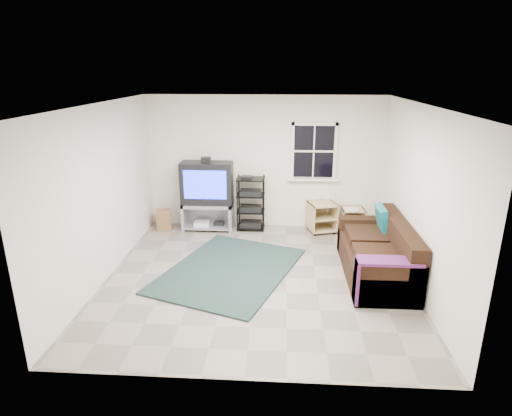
# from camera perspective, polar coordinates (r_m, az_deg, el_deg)

# --- Properties ---
(room) EXTENTS (4.60, 4.62, 4.60)m
(room) POSITION_cam_1_polar(r_m,az_deg,el_deg) (8.37, 7.69, 7.01)
(room) COLOR gray
(room) RESTS_ON ground
(tv_unit) EXTENTS (0.99, 0.50, 1.46)m
(tv_unit) POSITION_cam_1_polar(r_m,az_deg,el_deg) (8.40, -6.52, 2.36)
(tv_unit) COLOR #9898A0
(tv_unit) RESTS_ON ground
(av_rack) EXTENTS (0.54, 0.39, 1.08)m
(av_rack) POSITION_cam_1_polar(r_m,az_deg,el_deg) (8.44, -0.70, 0.20)
(av_rack) COLOR black
(av_rack) RESTS_ON ground
(side_table_left) EXTENTS (0.61, 0.61, 0.58)m
(side_table_left) POSITION_cam_1_polar(r_m,az_deg,el_deg) (8.49, 8.67, -1.02)
(side_table_left) COLOR tan
(side_table_left) RESTS_ON ground
(side_table_right) EXTENTS (0.44, 0.46, 0.49)m
(side_table_right) POSITION_cam_1_polar(r_m,az_deg,el_deg) (8.60, 12.66, -1.29)
(side_table_right) COLOR tan
(side_table_right) RESTS_ON ground
(sofa) EXTENTS (0.91, 2.06, 0.94)m
(sofa) POSITION_cam_1_polar(r_m,az_deg,el_deg) (6.88, 16.02, -6.06)
(sofa) COLOR black
(sofa) RESTS_ON ground
(shag_rug) EXTENTS (2.48, 2.88, 0.03)m
(shag_rug) POSITION_cam_1_polar(r_m,az_deg,el_deg) (6.88, -3.56, -8.24)
(shag_rug) COLOR black
(shag_rug) RESTS_ON ground
(paper_bag) EXTENTS (0.32, 0.24, 0.40)m
(paper_bag) POSITION_cam_1_polar(r_m,az_deg,el_deg) (8.71, -12.21, -1.50)
(paper_bag) COLOR brown
(paper_bag) RESTS_ON ground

